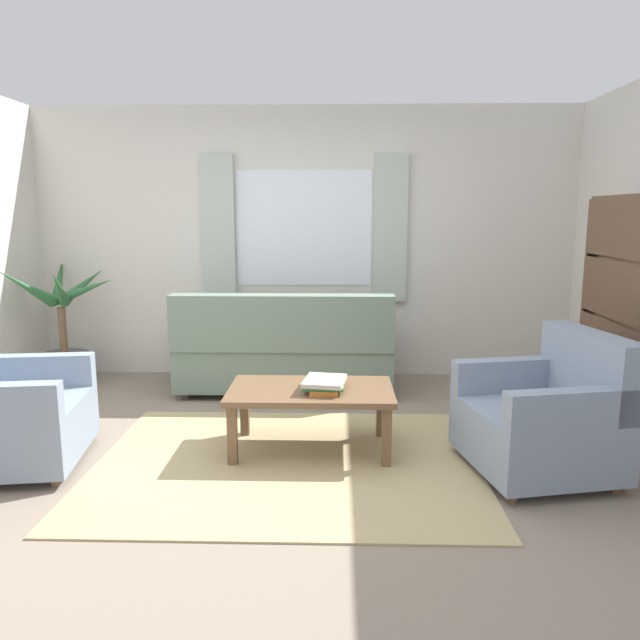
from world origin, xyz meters
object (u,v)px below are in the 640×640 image
at_px(armchair_left, 5,413).
at_px(couch, 285,352).
at_px(coffee_table, 311,396).
at_px(bookshelf, 625,329).
at_px(armchair_right, 547,417).
at_px(potted_plant, 63,338).
at_px(book_stack_on_table, 325,384).

bearing_deg(armchair_left, couch, -52.58).
bearing_deg(coffee_table, bookshelf, 8.34).
relative_size(armchair_right, potted_plant, 0.80).
bearing_deg(potted_plant, coffee_table, -32.42).
relative_size(coffee_table, bookshelf, 0.64).
relative_size(couch, book_stack_on_table, 5.61).
bearing_deg(bookshelf, armchair_right, 130.41).
xyz_separation_m(armchair_right, bookshelf, (0.72, 0.62, 0.44)).
bearing_deg(armchair_right, potted_plant, -126.51).
bearing_deg(book_stack_on_table, potted_plant, 147.81).
distance_m(armchair_right, book_stack_on_table, 1.41).
bearing_deg(book_stack_on_table, couch, 105.39).
bearing_deg(coffee_table, book_stack_on_table, -25.80).
relative_size(potted_plant, bookshelf, 0.71).
height_order(armchair_right, coffee_table, armchair_right).
bearing_deg(bookshelf, book_stack_on_table, 99.91).
bearing_deg(armchair_right, coffee_table, -112.72).
xyz_separation_m(couch, armchair_left, (-1.63, -1.66, -0.01)).
distance_m(armchair_right, coffee_table, 1.50).
relative_size(couch, potted_plant, 1.55).
bearing_deg(armchair_right, armchair_left, -101.32).
height_order(coffee_table, bookshelf, bookshelf).
distance_m(couch, armchair_left, 2.33).
bearing_deg(potted_plant, armchair_left, -76.13).
xyz_separation_m(armchair_right, book_stack_on_table, (-1.38, 0.25, 0.13)).
bearing_deg(armchair_left, book_stack_on_table, -90.89).
height_order(couch, armchair_left, couch).
distance_m(couch, book_stack_on_table, 1.46).
bearing_deg(bookshelf, coffee_table, 98.34).
relative_size(book_stack_on_table, bookshelf, 0.20).
distance_m(couch, bookshelf, 2.73).
distance_m(armchair_left, bookshelf, 4.20).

